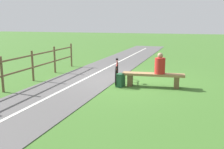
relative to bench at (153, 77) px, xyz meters
The scene contains 7 objects.
ground_plane 1.44m from the bench, 27.95° to the right, with size 80.00×80.00×0.00m, color #3D6B28.
paved_path 4.32m from the bench, 50.81° to the left, with size 2.52×36.00×0.02m, color #565454.
path_centre_line 4.32m from the bench, 50.81° to the left, with size 0.10×32.00×0.00m, color silver.
bench is the anchor object (origin of this frame).
person_seated 0.48m from the bench, behind, with size 0.39×0.39×0.71m.
bicycle 1.37m from the bench, ahead, with size 0.46×1.66×0.88m.
backpack 1.13m from the bench, 17.40° to the left, with size 0.31×0.34×0.46m.
Camera 1 is at (-2.52, 9.16, 2.19)m, focal length 40.81 mm.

